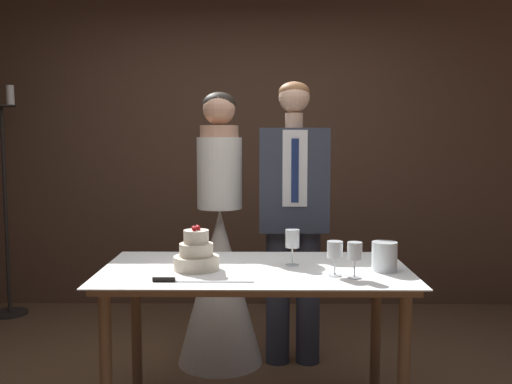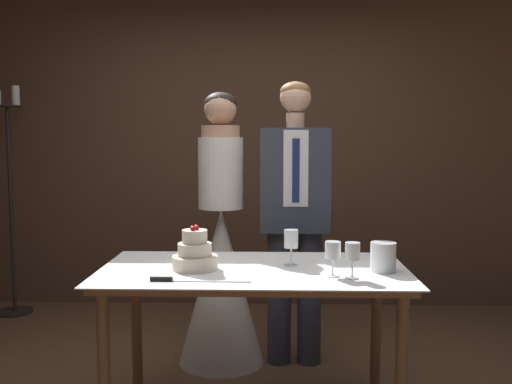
# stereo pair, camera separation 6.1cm
# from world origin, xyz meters

# --- Properties ---
(wall_back) EXTENTS (5.09, 0.12, 2.92)m
(wall_back) POSITION_xyz_m (0.00, 2.11, 1.46)
(wall_back) COLOR #513828
(wall_back) RESTS_ON ground_plane
(cake_table) EXTENTS (1.50, 0.80, 0.79)m
(cake_table) POSITION_xyz_m (0.08, -0.01, 0.70)
(cake_table) COLOR brown
(cake_table) RESTS_ON ground_plane
(tiered_cake) EXTENTS (0.22, 0.22, 0.21)m
(tiered_cake) POSITION_xyz_m (-0.21, -0.04, 0.86)
(tiered_cake) COLOR beige
(tiered_cake) RESTS_ON cake_table
(cake_knife) EXTENTS (0.45, 0.03, 0.02)m
(cake_knife) POSITION_xyz_m (-0.24, -0.28, 0.80)
(cake_knife) COLOR silver
(cake_knife) RESTS_ON cake_table
(wine_glass_near) EXTENTS (0.07, 0.07, 0.16)m
(wine_glass_near) POSITION_xyz_m (0.45, -0.16, 0.91)
(wine_glass_near) COLOR silver
(wine_glass_near) RESTS_ON cake_table
(wine_glass_middle) EXTENTS (0.07, 0.07, 0.17)m
(wine_glass_middle) POSITION_xyz_m (0.53, -0.20, 0.91)
(wine_glass_middle) COLOR silver
(wine_glass_middle) RESTS_ON cake_table
(wine_glass_far) EXTENTS (0.07, 0.07, 0.18)m
(wine_glass_far) POSITION_xyz_m (0.26, 0.05, 0.92)
(wine_glass_far) COLOR silver
(wine_glass_far) RESTS_ON cake_table
(hurricane_candle) EXTENTS (0.12, 0.12, 0.14)m
(hurricane_candle) POSITION_xyz_m (0.70, -0.06, 0.86)
(hurricane_candle) COLOR silver
(hurricane_candle) RESTS_ON cake_table
(bride) EXTENTS (0.54, 0.54, 1.71)m
(bride) POSITION_xyz_m (-0.15, 0.77, 0.63)
(bride) COLOR white
(bride) RESTS_ON ground_plane
(groom) EXTENTS (0.43, 0.25, 1.77)m
(groom) POSITION_xyz_m (0.31, 0.77, 0.98)
(groom) COLOR #333847
(groom) RESTS_ON ground_plane
(candle_stand) EXTENTS (0.28, 0.28, 1.84)m
(candle_stand) POSITION_xyz_m (-1.93, 1.73, 0.86)
(candle_stand) COLOR black
(candle_stand) RESTS_ON ground_plane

